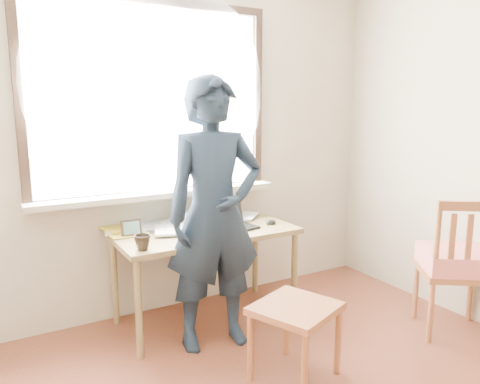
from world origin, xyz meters
TOP-DOWN VIEW (x-y plane):
  - room_shell at (-0.02, 0.20)m, footprint 3.52×4.02m
  - desk at (0.04, 1.63)m, footprint 1.28×0.64m
  - laptop at (0.23, 1.60)m, footprint 0.35×0.30m
  - mug_white at (-0.06, 1.84)m, footprint 0.18×0.18m
  - mug_dark at (-0.50, 1.40)m, footprint 0.12×0.12m
  - mouse at (0.54, 1.53)m, footprint 0.09×0.06m
  - desk_clutter at (-0.31, 1.84)m, footprint 0.80×0.54m
  - book_a at (-0.37, 1.88)m, footprint 0.19×0.25m
  - book_b at (0.41, 1.89)m, footprint 0.32×0.32m
  - picture_frame at (-0.47, 1.73)m, footprint 0.14×0.02m
  - work_chair at (0.16, 0.70)m, footprint 0.56×0.55m
  - side_chair at (1.44, 0.60)m, footprint 0.62×0.61m
  - person at (-0.05, 1.30)m, footprint 0.69×0.49m

SIDE VIEW (x-z plane):
  - work_chair at x=0.16m, z-range 0.15..0.60m
  - side_chair at x=1.44m, z-range 0.02..1.00m
  - desk at x=0.04m, z-range 0.27..0.96m
  - book_b at x=0.41m, z-range 0.69..0.71m
  - book_a at x=-0.37m, z-range 0.69..0.71m
  - mouse at x=0.54m, z-range 0.69..0.72m
  - desk_clutter at x=-0.31m, z-range 0.69..0.72m
  - mug_dark at x=-0.50m, z-range 0.69..0.79m
  - mug_white at x=-0.06m, z-range 0.69..0.79m
  - laptop at x=0.23m, z-range 0.63..0.85m
  - picture_frame at x=-0.47m, z-range 0.69..0.80m
  - person at x=-0.05m, z-range 0.00..1.76m
  - room_shell at x=-0.02m, z-range 0.33..2.94m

